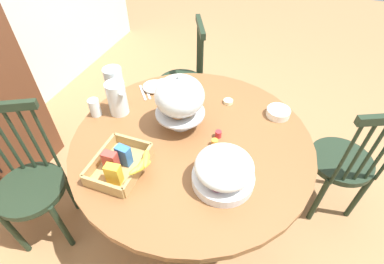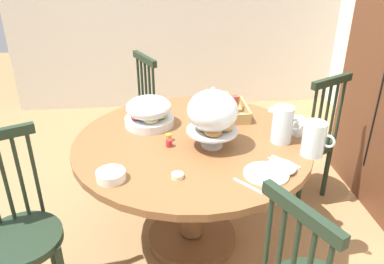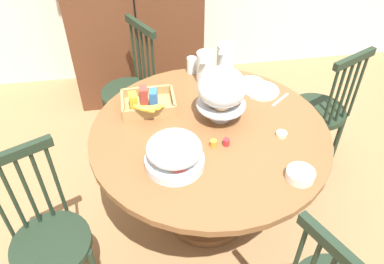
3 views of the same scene
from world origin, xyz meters
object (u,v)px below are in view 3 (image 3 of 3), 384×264
(dining_table, at_px, (209,154))
(fruit_platter_covered, at_px, (174,153))
(windsor_chair_far_side, at_px, (131,92))
(china_plate_small, at_px, (253,82))
(drinking_glass, at_px, (192,65))
(windsor_chair_near_window, at_px, (50,241))
(pastry_stand_with_dome, at_px, (222,89))
(cereal_bowl, at_px, (300,175))
(cereal_basket, at_px, (147,103))
(butter_dish, at_px, (281,134))
(windsor_chair_facing_door, at_px, (320,112))
(milk_pitcher, at_px, (226,59))
(orange_juice_pitcher, at_px, (205,68))
(china_plate_large, at_px, (262,91))

(dining_table, distance_m, fruit_platter_covered, 0.43)
(dining_table, distance_m, windsor_chair_far_side, 0.98)
(dining_table, xyz_separation_m, china_plate_small, (0.36, 0.40, 0.20))
(dining_table, bearing_deg, drinking_glass, 90.25)
(windsor_chair_near_window, distance_m, pastry_stand_with_dome, 1.19)
(dining_table, bearing_deg, cereal_bowl, -49.30)
(windsor_chair_far_side, relative_size, cereal_basket, 3.09)
(pastry_stand_with_dome, bearing_deg, butter_dish, -35.17)
(windsor_chair_facing_door, bearing_deg, milk_pitcher, 161.66)
(orange_juice_pitcher, xyz_separation_m, cereal_basket, (-0.40, -0.24, -0.05))
(windsor_chair_far_side, height_order, milk_pitcher, windsor_chair_far_side)
(dining_table, relative_size, china_plate_small, 8.95)
(orange_juice_pitcher, bearing_deg, china_plate_small, -17.44)
(milk_pitcher, bearing_deg, fruit_platter_covered, -118.11)
(windsor_chair_near_window, xyz_separation_m, pastry_stand_with_dome, (0.97, 0.49, 0.48))
(orange_juice_pitcher, height_order, cereal_bowl, orange_juice_pitcher)
(pastry_stand_with_dome, bearing_deg, orange_juice_pitcher, 92.17)
(windsor_chair_facing_door, bearing_deg, dining_table, -156.02)
(windsor_chair_far_side, relative_size, china_plate_large, 4.43)
(windsor_chair_facing_door, relative_size, china_plate_small, 6.50)
(orange_juice_pitcher, xyz_separation_m, china_plate_small, (0.29, -0.09, -0.08))
(dining_table, relative_size, cereal_basket, 4.25)
(china_plate_large, relative_size, butter_dish, 3.67)
(cereal_basket, bearing_deg, cereal_bowl, -44.28)
(windsor_chair_far_side, bearing_deg, orange_juice_pitcher, -36.60)
(drinking_glass, bearing_deg, china_plate_small, -30.32)
(china_plate_small, bearing_deg, butter_dish, -88.08)
(pastry_stand_with_dome, xyz_separation_m, cereal_basket, (-0.41, 0.15, -0.15))
(windsor_chair_facing_door, xyz_separation_m, china_plate_small, (-0.53, 0.01, 0.30))
(cereal_basket, relative_size, china_plate_large, 1.44)
(milk_pitcher, bearing_deg, drinking_glass, 179.17)
(dining_table, bearing_deg, fruit_platter_covered, -133.53)
(cereal_bowl, bearing_deg, cereal_basket, 135.72)
(fruit_platter_covered, height_order, china_plate_large, fruit_platter_covered)
(windsor_chair_far_side, xyz_separation_m, china_plate_large, (0.83, -0.55, 0.29))
(windsor_chair_far_side, bearing_deg, windsor_chair_facing_door, -19.72)
(windsor_chair_facing_door, bearing_deg, pastry_stand_with_dome, -159.96)
(dining_table, xyz_separation_m, pastry_stand_with_dome, (0.08, 0.10, 0.38))
(orange_juice_pitcher, xyz_separation_m, china_plate_large, (0.33, -0.18, -0.09))
(cereal_bowl, xyz_separation_m, butter_dish, (0.02, 0.31, -0.01))
(windsor_chair_far_side, distance_m, orange_juice_pitcher, 0.73)
(china_plate_large, distance_m, butter_dish, 0.43)
(cereal_basket, bearing_deg, china_plate_large, 5.38)
(pastry_stand_with_dome, distance_m, fruit_platter_covered, 0.47)
(windsor_chair_facing_door, distance_m, pastry_stand_with_dome, 0.98)
(butter_dish, bearing_deg, windsor_chair_facing_door, 44.71)
(windsor_chair_near_window, bearing_deg, pastry_stand_with_dome, 26.72)
(cereal_basket, relative_size, drinking_glass, 2.87)
(fruit_platter_covered, relative_size, milk_pitcher, 1.61)
(orange_juice_pitcher, height_order, cereal_basket, orange_juice_pitcher)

